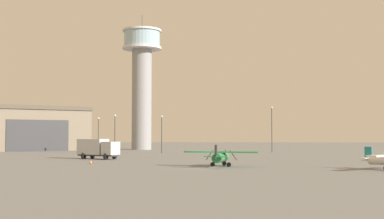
# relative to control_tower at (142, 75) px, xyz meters

# --- Properties ---
(ground_plane) EXTENTS (400.00, 400.00, 0.00)m
(ground_plane) POSITION_rel_control_tower_xyz_m (17.60, -72.12, -19.74)
(ground_plane) COLOR slate
(control_tower) EXTENTS (10.37, 10.37, 35.78)m
(control_tower) POSITION_rel_control_tower_xyz_m (0.00, 0.00, 0.00)
(control_tower) COLOR gray
(control_tower) RESTS_ON ground_plane
(hangar) EXTENTS (32.87, 30.62, 10.92)m
(hangar) POSITION_rel_control_tower_xyz_m (-27.61, -7.44, -14.26)
(hangar) COLOR #7A6B56
(hangar) RESTS_ON ground_plane
(airplane_green) EXTENTS (9.33, 7.29, 2.74)m
(airplane_green) POSITION_rel_control_tower_xyz_m (19.71, -70.70, -18.46)
(airplane_green) COLOR #287A42
(airplane_green) RESTS_ON ground_plane
(truck_box_silver) EXTENTS (7.29, 5.27, 3.22)m
(truck_box_silver) POSITION_rel_control_tower_xyz_m (0.15, -51.98, -17.95)
(truck_box_silver) COLOR #38383D
(truck_box_silver) RESTS_ON ground_plane
(light_post_west) EXTENTS (0.44, 0.44, 10.17)m
(light_post_west) POSITION_rel_control_tower_xyz_m (31.86, -20.21, -13.80)
(light_post_west) COLOR #38383D
(light_post_west) RESTS_ON ground_plane
(light_post_east) EXTENTS (0.44, 0.44, 8.13)m
(light_post_east) POSITION_rel_control_tower_xyz_m (-1.57, -28.55, -14.86)
(light_post_east) COLOR #38383D
(light_post_east) RESTS_ON ground_plane
(light_post_north) EXTENTS (0.44, 0.44, 7.81)m
(light_post_north) POSITION_rel_control_tower_xyz_m (-6.79, -20.75, -15.03)
(light_post_north) COLOR #38383D
(light_post_north) RESTS_ON ground_plane
(light_post_centre) EXTENTS (0.44, 0.44, 8.04)m
(light_post_centre) POSITION_rel_control_tower_xyz_m (7.84, -24.96, -14.91)
(light_post_centre) COLOR #38383D
(light_post_centre) RESTS_ON ground_plane
(traffic_cone_near_left) EXTENTS (0.36, 0.36, 0.55)m
(traffic_cone_near_left) POSITION_rel_control_tower_xyz_m (2.40, -65.74, -19.47)
(traffic_cone_near_left) COLOR black
(traffic_cone_near_left) RESTS_ON ground_plane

